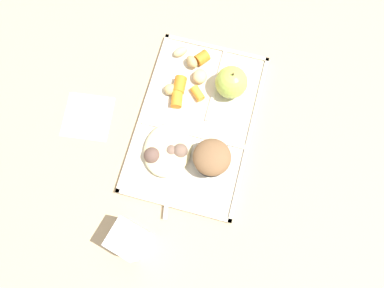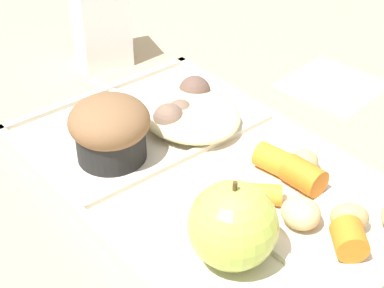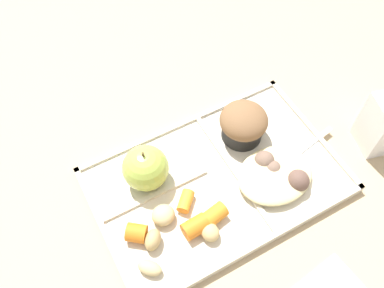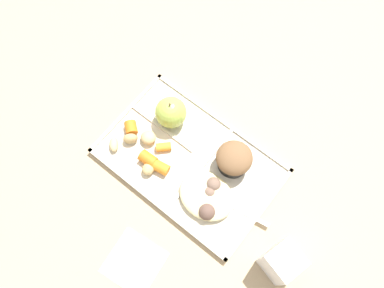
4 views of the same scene
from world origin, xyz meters
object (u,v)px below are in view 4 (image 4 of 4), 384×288
(green_apple, at_px, (171,112))
(bran_muffin, at_px, (234,159))
(lunch_tray, at_px, (190,161))
(milk_carton, at_px, (282,262))
(plastic_fork, at_px, (228,204))

(green_apple, height_order, bran_muffin, green_apple)
(lunch_tray, bearing_deg, milk_carton, -12.39)
(green_apple, distance_m, bran_muffin, 0.17)
(lunch_tray, xyz_separation_m, plastic_fork, (0.12, -0.03, 0.01))
(plastic_fork, bearing_deg, milk_carton, -13.03)
(plastic_fork, bearing_deg, green_apple, 160.42)
(bran_muffin, relative_size, plastic_fork, 0.47)
(green_apple, relative_size, plastic_fork, 0.47)
(lunch_tray, height_order, plastic_fork, lunch_tray)
(lunch_tray, relative_size, milk_carton, 3.74)
(lunch_tray, height_order, green_apple, green_apple)
(bran_muffin, bearing_deg, plastic_fork, -59.56)
(lunch_tray, height_order, milk_carton, milk_carton)
(bran_muffin, distance_m, plastic_fork, 0.10)
(lunch_tray, xyz_separation_m, green_apple, (-0.09, 0.05, 0.04))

